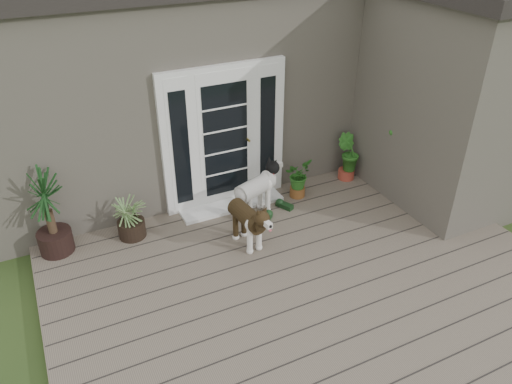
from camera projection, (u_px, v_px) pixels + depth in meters
name	position (u px, v px, depth m)	size (l,w,h in m)	color
deck	(310.00, 284.00, 6.17)	(6.20, 4.60, 0.12)	#6B5B4C
house_main	(189.00, 72.00, 8.66)	(7.40, 4.00, 3.10)	#665E54
house_wing	(445.00, 105.00, 7.32)	(1.60, 2.40, 3.10)	#665E54
door_unit	(225.00, 137.00, 7.20)	(1.90, 0.14, 2.15)	white
door_step	(232.00, 205.00, 7.59)	(1.60, 0.40, 0.05)	white
brindle_dog	(247.00, 224.00, 6.60)	(0.35, 0.81, 0.67)	#392914
white_dog	(255.00, 195.00, 7.21)	(0.36, 0.84, 0.70)	white
spider_plant	(130.00, 216.00, 6.77)	(0.63, 0.63, 0.67)	#89AA68
yucca	(48.00, 213.00, 6.33)	(0.85, 0.85, 1.23)	black
herb_a	(298.00, 181.00, 7.72)	(0.41, 0.41, 0.53)	#1D5016
herb_b	(347.00, 163.00, 8.19)	(0.39, 0.39, 0.58)	#1E4F16
herb_c	(367.00, 157.00, 8.39)	(0.36, 0.36, 0.56)	#19581A
sapling	(400.00, 150.00, 7.51)	(0.45, 0.45, 1.54)	#1A5D1B
clog_left	(285.00, 205.00, 7.54)	(0.15, 0.31, 0.09)	black
clog_right	(266.00, 218.00, 7.24)	(0.15, 0.33, 0.10)	#153517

